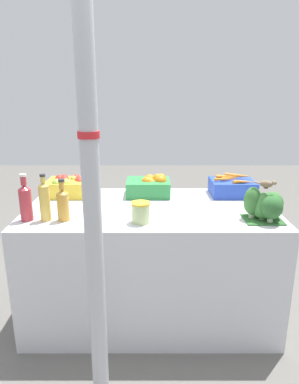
{
  "coord_description": "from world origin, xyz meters",
  "views": [
    {
      "loc": [
        -0.01,
        -2.14,
        1.53
      ],
      "look_at": [
        0.0,
        0.0,
        0.89
      ],
      "focal_mm": 32.0,
      "sensor_mm": 36.0,
      "label": 1
    }
  ],
  "objects_px": {
    "pickle_jar": "(140,212)",
    "orange_crate": "(149,186)",
    "carrot_crate": "(231,187)",
    "juice_bottle_golden": "(44,201)",
    "juice_bottle_amber": "(62,204)",
    "juice_bottle_ruby": "(24,202)",
    "apple_crate": "(69,186)",
    "sparrow_bird": "(266,184)",
    "broccoli_pile": "(263,205)",
    "support_pole": "(89,162)"
  },
  "relations": [
    {
      "from": "apple_crate",
      "to": "pickle_jar",
      "type": "height_order",
      "value": "apple_crate"
    },
    {
      "from": "carrot_crate",
      "to": "juice_bottle_ruby",
      "type": "xyz_separation_m",
      "value": [
        -1.33,
        -0.51,
        0.05
      ]
    },
    {
      "from": "orange_crate",
      "to": "sparrow_bird",
      "type": "relative_size",
      "value": 2.41
    },
    {
      "from": "support_pole",
      "to": "sparrow_bird",
      "type": "distance_m",
      "value": 1.05
    },
    {
      "from": "orange_crate",
      "to": "sparrow_bird",
      "type": "bearing_deg",
      "value": -37.89
    },
    {
      "from": "apple_crate",
      "to": "juice_bottle_amber",
      "type": "bearing_deg",
      "value": -81.89
    },
    {
      "from": "juice_bottle_amber",
      "to": "pickle_jar",
      "type": "bearing_deg",
      "value": -4.44
    },
    {
      "from": "broccoli_pile",
      "to": "juice_bottle_ruby",
      "type": "xyz_separation_m",
      "value": [
        -1.39,
        -0.0,
        0.02
      ]
    },
    {
      "from": "juice_bottle_amber",
      "to": "orange_crate",
      "type": "bearing_deg",
      "value": 45.35
    },
    {
      "from": "support_pole",
      "to": "juice_bottle_ruby",
      "type": "height_order",
      "value": "support_pole"
    },
    {
      "from": "juice_bottle_amber",
      "to": "sparrow_bird",
      "type": "height_order",
      "value": "juice_bottle_amber"
    },
    {
      "from": "support_pole",
      "to": "juice_bottle_amber",
      "type": "height_order",
      "value": "support_pole"
    },
    {
      "from": "carrot_crate",
      "to": "juice_bottle_ruby",
      "type": "relative_size",
      "value": 1.11
    },
    {
      "from": "apple_crate",
      "to": "orange_crate",
      "type": "relative_size",
      "value": 1.0
    },
    {
      "from": "apple_crate",
      "to": "juice_bottle_ruby",
      "type": "xyz_separation_m",
      "value": [
        -0.14,
        -0.51,
        0.05
      ]
    },
    {
      "from": "juice_bottle_golden",
      "to": "sparrow_bird",
      "type": "height_order",
      "value": "juice_bottle_golden"
    },
    {
      "from": "broccoli_pile",
      "to": "juice_bottle_golden",
      "type": "distance_m",
      "value": 1.28
    },
    {
      "from": "carrot_crate",
      "to": "pickle_jar",
      "type": "distance_m",
      "value": 0.85
    },
    {
      "from": "carrot_crate",
      "to": "sparrow_bird",
      "type": "bearing_deg",
      "value": -82.79
    },
    {
      "from": "juice_bottle_golden",
      "to": "pickle_jar",
      "type": "bearing_deg",
      "value": -3.61
    },
    {
      "from": "carrot_crate",
      "to": "pickle_jar",
      "type": "relative_size",
      "value": 2.55
    },
    {
      "from": "broccoli_pile",
      "to": "sparrow_bird",
      "type": "distance_m",
      "value": 0.13
    },
    {
      "from": "broccoli_pile",
      "to": "sparrow_bird",
      "type": "height_order",
      "value": "sparrow_bird"
    },
    {
      "from": "carrot_crate",
      "to": "juice_bottle_amber",
      "type": "xyz_separation_m",
      "value": [
        -1.11,
        -0.51,
        0.04
      ]
    },
    {
      "from": "carrot_crate",
      "to": "sparrow_bird",
      "type": "relative_size",
      "value": 2.41
    },
    {
      "from": "broccoli_pile",
      "to": "apple_crate",
      "type": "bearing_deg",
      "value": 157.7
    },
    {
      "from": "juice_bottle_ruby",
      "to": "pickle_jar",
      "type": "distance_m",
      "value": 0.67
    },
    {
      "from": "support_pole",
      "to": "sparrow_bird",
      "type": "bearing_deg",
      "value": 25.96
    },
    {
      "from": "carrot_crate",
      "to": "juice_bottle_golden",
      "type": "distance_m",
      "value": 1.32
    },
    {
      "from": "juice_bottle_ruby",
      "to": "broccoli_pile",
      "type": "bearing_deg",
      "value": 0.08
    },
    {
      "from": "apple_crate",
      "to": "juice_bottle_ruby",
      "type": "bearing_deg",
      "value": -105.62
    },
    {
      "from": "juice_bottle_golden",
      "to": "carrot_crate",
      "type": "bearing_deg",
      "value": 22.77
    },
    {
      "from": "support_pole",
      "to": "sparrow_bird",
      "type": "xyz_separation_m",
      "value": [
        0.93,
        0.45,
        -0.22
      ]
    },
    {
      "from": "juice_bottle_amber",
      "to": "pickle_jar",
      "type": "height_order",
      "value": "juice_bottle_amber"
    },
    {
      "from": "broccoli_pile",
      "to": "juice_bottle_ruby",
      "type": "height_order",
      "value": "juice_bottle_ruby"
    },
    {
      "from": "pickle_jar",
      "to": "sparrow_bird",
      "type": "xyz_separation_m",
      "value": [
        0.72,
        0.03,
        0.16
      ]
    },
    {
      "from": "broccoli_pile",
      "to": "juice_bottle_amber",
      "type": "bearing_deg",
      "value": -179.9
    },
    {
      "from": "apple_crate",
      "to": "pickle_jar",
      "type": "relative_size",
      "value": 2.55
    },
    {
      "from": "juice_bottle_golden",
      "to": "support_pole",
      "type": "bearing_deg",
      "value": -52.19
    },
    {
      "from": "broccoli_pile",
      "to": "juice_bottle_golden",
      "type": "height_order",
      "value": "juice_bottle_golden"
    },
    {
      "from": "apple_crate",
      "to": "carrot_crate",
      "type": "bearing_deg",
      "value": -0.13
    },
    {
      "from": "apple_crate",
      "to": "juice_bottle_golden",
      "type": "height_order",
      "value": "juice_bottle_golden"
    },
    {
      "from": "juice_bottle_ruby",
      "to": "juice_bottle_golden",
      "type": "relative_size",
      "value": 1.0
    },
    {
      "from": "pickle_jar",
      "to": "orange_crate",
      "type": "bearing_deg",
      "value": 84.54
    },
    {
      "from": "apple_crate",
      "to": "juice_bottle_ruby",
      "type": "distance_m",
      "value": 0.53
    },
    {
      "from": "carrot_crate",
      "to": "juice_bottle_golden",
      "type": "relative_size",
      "value": 1.12
    },
    {
      "from": "support_pole",
      "to": "juice_bottle_amber",
      "type": "distance_m",
      "value": 0.62
    },
    {
      "from": "orange_crate",
      "to": "broccoli_pile",
      "type": "bearing_deg",
      "value": -37.49
    },
    {
      "from": "apple_crate",
      "to": "sparrow_bird",
      "type": "xyz_separation_m",
      "value": [
        1.25,
        -0.52,
        0.15
      ]
    },
    {
      "from": "orange_crate",
      "to": "carrot_crate",
      "type": "relative_size",
      "value": 1.0
    }
  ]
}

